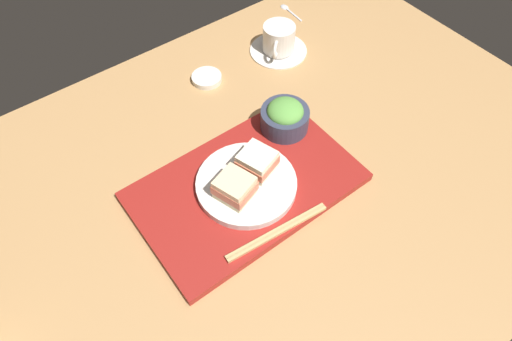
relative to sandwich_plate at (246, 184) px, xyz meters
The scene contains 10 objects.
ground_plane 7.02cm from the sandwich_plate, ahead, with size 140.00×100.00×3.00cm, color tan.
serving_tray 1.79cm from the sandwich_plate, 44.18° to the left, with size 43.78×27.40×1.88cm, color maroon.
sandwich_plate is the anchor object (origin of this frame).
sandwich_near 4.87cm from the sandwich_plate, 161.90° to the right, with size 7.97×8.36×4.74cm.
sandwich_far 4.85cm from the sandwich_plate, 18.10° to the left, with size 8.08×8.20×4.69cm.
salad_bowl 17.88cm from the sandwich_plate, 25.90° to the left, with size 10.43×10.43×6.99cm.
chopsticks_pair 11.90cm from the sandwich_plate, 97.93° to the right, with size 21.39×3.44×0.70cm.
coffee_cup 44.33cm from the sandwich_plate, 42.97° to the left, with size 14.70×14.70×7.46cm.
small_sauce_dish 34.31cm from the sandwich_plate, 70.06° to the left, with size 7.29×7.29×1.39cm, color silver.
teaspoon 62.97cm from the sandwich_plate, 43.12° to the left, with size 2.17×9.46×0.80cm.
Camera 1 is at (-34.48, -41.90, 75.46)cm, focal length 31.62 mm.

